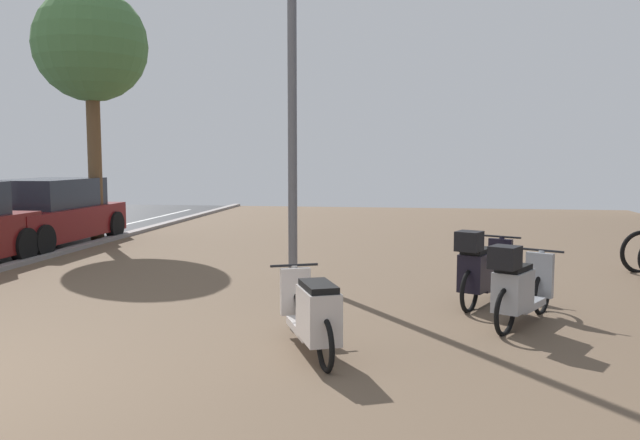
{
  "coord_description": "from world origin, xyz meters",
  "views": [
    {
      "loc": [
        4.42,
        -4.01,
        1.88
      ],
      "look_at": [
        3.24,
        4.01,
        1.08
      ],
      "focal_mm": 35.69,
      "sensor_mm": 36.0,
      "label": 1
    }
  ],
  "objects_px": {
    "scooter_near": "(519,287)",
    "parked_car_far": "(46,214)",
    "lamp_post": "(292,72)",
    "scooter_mid": "(481,269)",
    "street_tree": "(91,47)",
    "scooter_far": "(312,314)"
  },
  "relations": [
    {
      "from": "parked_car_far",
      "to": "lamp_post",
      "type": "distance_m",
      "value": 7.1
    },
    {
      "from": "scooter_far",
      "to": "parked_car_far",
      "type": "bearing_deg",
      "value": 135.75
    },
    {
      "from": "lamp_post",
      "to": "street_tree",
      "type": "distance_m",
      "value": 6.77
    },
    {
      "from": "lamp_post",
      "to": "scooter_near",
      "type": "bearing_deg",
      "value": -38.38
    },
    {
      "from": "scooter_mid",
      "to": "lamp_post",
      "type": "relative_size",
      "value": 0.29
    },
    {
      "from": "scooter_near",
      "to": "scooter_mid",
      "type": "relative_size",
      "value": 0.92
    },
    {
      "from": "street_tree",
      "to": "parked_car_far",
      "type": "bearing_deg",
      "value": -120.74
    },
    {
      "from": "lamp_post",
      "to": "scooter_mid",
      "type": "bearing_deg",
      "value": -26.66
    },
    {
      "from": "parked_car_far",
      "to": "lamp_post",
      "type": "height_order",
      "value": "lamp_post"
    },
    {
      "from": "scooter_far",
      "to": "scooter_near",
      "type": "bearing_deg",
      "value": 32.09
    },
    {
      "from": "scooter_far",
      "to": "parked_car_far",
      "type": "xyz_separation_m",
      "value": [
        -6.85,
        6.67,
        0.28
      ]
    },
    {
      "from": "scooter_near",
      "to": "parked_car_far",
      "type": "xyz_separation_m",
      "value": [
        -8.96,
        5.35,
        0.23
      ]
    },
    {
      "from": "scooter_mid",
      "to": "scooter_far",
      "type": "relative_size",
      "value": 0.96
    },
    {
      "from": "street_tree",
      "to": "lamp_post",
      "type": "bearing_deg",
      "value": -36.84
    },
    {
      "from": "scooter_near",
      "to": "street_tree",
      "type": "distance_m",
      "value": 11.2
    },
    {
      "from": "scooter_mid",
      "to": "street_tree",
      "type": "height_order",
      "value": "street_tree"
    },
    {
      "from": "scooter_near",
      "to": "parked_car_far",
      "type": "distance_m",
      "value": 10.43
    },
    {
      "from": "scooter_near",
      "to": "scooter_far",
      "type": "distance_m",
      "value": 2.49
    },
    {
      "from": "scooter_far",
      "to": "street_tree",
      "type": "relative_size",
      "value": 0.3
    },
    {
      "from": "scooter_far",
      "to": "parked_car_far",
      "type": "distance_m",
      "value": 9.56
    },
    {
      "from": "scooter_far",
      "to": "street_tree",
      "type": "distance_m",
      "value": 10.66
    },
    {
      "from": "scooter_far",
      "to": "lamp_post",
      "type": "relative_size",
      "value": 0.3
    }
  ]
}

